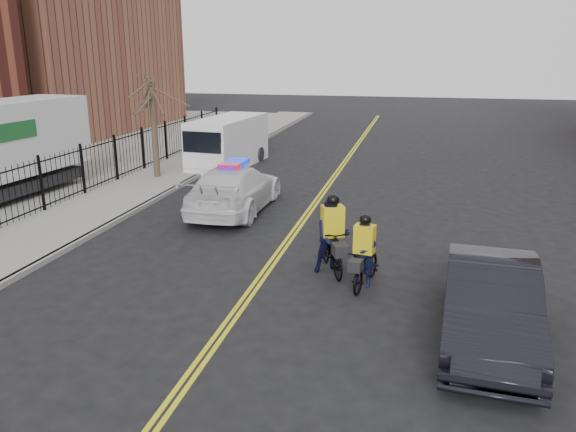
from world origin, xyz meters
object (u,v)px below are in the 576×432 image
(police_cruiser, at_px, (235,188))
(cyclist_near, at_px, (363,261))
(cargo_van, at_px, (227,143))
(dark_sedan, at_px, (490,303))
(cyclist_far, at_px, (332,242))

(police_cruiser, xyz_separation_m, cyclist_near, (5.15, -5.63, -0.20))
(cargo_van, xyz_separation_m, cyclist_near, (8.06, -13.20, -0.54))
(police_cruiser, height_order, cyclist_near, cyclist_near)
(police_cruiser, relative_size, cyclist_near, 2.92)
(police_cruiser, bearing_deg, dark_sedan, 134.82)
(cyclist_near, bearing_deg, police_cruiser, 143.37)
(dark_sedan, relative_size, cyclist_near, 2.54)
(dark_sedan, relative_size, cyclist_far, 2.33)
(dark_sedan, distance_m, cargo_van, 18.75)
(dark_sedan, bearing_deg, cyclist_near, 144.98)
(dark_sedan, relative_size, cargo_van, 0.84)
(dark_sedan, bearing_deg, cargo_van, 128.84)
(police_cruiser, height_order, dark_sedan, police_cruiser)
(cargo_van, height_order, cyclist_near, cargo_van)
(cyclist_far, bearing_deg, cyclist_near, -62.44)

